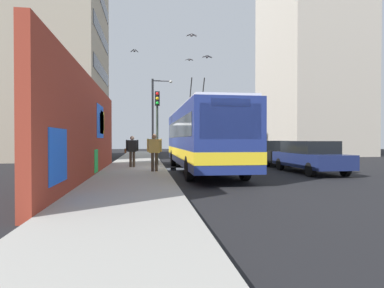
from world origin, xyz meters
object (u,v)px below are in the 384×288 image
Objects in this scene: parked_car_champagne at (243,149)px; street_lamp at (155,112)px; traffic_light at (157,116)px; parked_car_black at (268,152)px; pedestrian_at_curb at (154,149)px; parked_car_navy at (309,156)px; city_bus at (201,136)px; pedestrian_midblock at (132,149)px.

street_lamp is (1.22, 7.26, 3.09)m from parked_car_champagne.
parked_car_champagne is 1.04× the size of traffic_light.
parked_car_champagne is at bearing -99.54° from street_lamp.
traffic_light is at bearing 97.39° from parked_car_black.
parked_car_navy is at bearing -92.87° from pedestrian_at_curb.
street_lamp reaches higher than city_bus.
parked_car_champagne is 10.02m from traffic_light.
pedestrian_at_curb is 2.78m from pedestrian_midblock.
street_lamp is at bearing -0.70° from traffic_light.
city_bus is 2.34× the size of parked_car_black.
pedestrian_at_curb is at bearing 176.01° from traffic_light.
city_bus is at bearing -144.62° from traffic_light.
pedestrian_at_curb is (-10.40, 7.63, 0.36)m from parked_car_champagne.
traffic_light is (3.97, -0.28, 1.89)m from pedestrian_at_curb.
pedestrian_midblock reaches higher than parked_car_black.
parked_car_black is at bearing -82.61° from traffic_light.
traffic_light is (-0.95, 7.35, 2.25)m from parked_car_black.
parked_car_champagne is (9.45, -5.20, -0.98)m from city_bus.
parked_car_black is at bearing -0.00° from parked_car_navy.
parked_car_navy is 5.31m from parked_car_black.
traffic_light is at bearing 131.16° from parked_car_champagne.
traffic_light is at bearing 59.35° from parked_car_navy.
parked_car_champagne is 7.98m from street_lamp.
street_lamp reaches higher than pedestrian_at_curb.
parked_car_champagne is 2.68× the size of pedestrian_midblock.
pedestrian_midblock is at bearing 135.23° from traffic_light.
pedestrian_at_curb is at bearing 87.13° from parked_car_navy.
street_lamp reaches higher than parked_car_champagne.
city_bus is 1.75× the size of street_lamp.
parked_car_black is 2.88× the size of pedestrian_midblock.
pedestrian_at_curb is 0.40× the size of traffic_light.
city_bus is at bearing -68.71° from pedestrian_at_curb.
parked_car_navy is at bearing -148.84° from street_lamp.
street_lamp reaches higher than parked_car_navy.
parked_car_navy is 10.78m from parked_car_champagne.
traffic_light reaches higher than pedestrian_midblock.
parked_car_black is 1.07× the size of parked_car_champagne.
city_bus is 6.75× the size of pedestrian_midblock.
city_bus reaches higher than traffic_light.
parked_car_navy is 0.74× the size of street_lamp.
pedestrian_midblock is at bearing 105.24° from parked_car_black.
pedestrian_at_curb is 11.94m from street_lamp.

